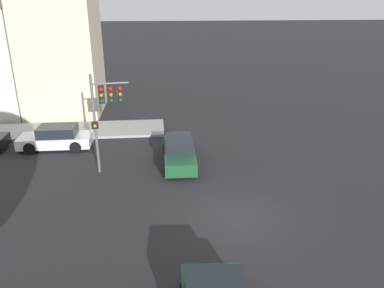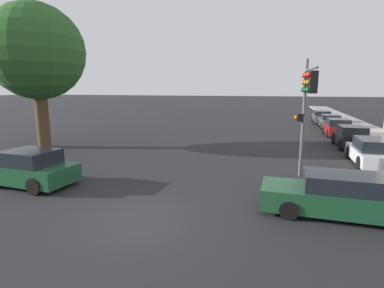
{
  "view_description": "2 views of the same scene",
  "coord_description": "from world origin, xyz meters",
  "views": [
    {
      "loc": [
        -13.83,
        3.38,
        8.9
      ],
      "look_at": [
        2.74,
        1.77,
        2.39
      ],
      "focal_mm": 35.0,
      "sensor_mm": 36.0,
      "label": 1
    },
    {
      "loc": [
        4.03,
        -7.92,
        4.08
      ],
      "look_at": [
        0.05,
        5.81,
        1.4
      ],
      "focal_mm": 28.0,
      "sensor_mm": 36.0,
      "label": 2
    }
  ],
  "objects": [
    {
      "name": "traffic_signal",
      "position": [
        5.17,
        5.98,
        3.86
      ],
      "size": [
        0.76,
        2.01,
        5.36
      ],
      "rotation": [
        0.0,
        0.0,
        3.27
      ],
      "color": "#515456",
      "rests_on": "ground_plane"
    },
    {
      "name": "ground_plane",
      "position": [
        0.0,
        0.0,
        0.0
      ],
      "size": [
        300.0,
        300.0,
        0.0
      ],
      "primitive_type": "plane",
      "color": "black"
    },
    {
      "name": "crossing_car_1",
      "position": [
        6.04,
        2.19,
        0.66
      ],
      "size": [
        4.82,
        1.89,
        1.39
      ],
      "rotation": [
        0.0,
        0.0,
        3.12
      ],
      "color": "#194728",
      "rests_on": "ground_plane"
    },
    {
      "name": "parked_car_0",
      "position": [
        8.95,
        9.77,
        0.69
      ],
      "size": [
        1.98,
        4.45,
        1.45
      ],
      "rotation": [
        0.0,
        0.0,
        1.56
      ],
      "color": "silver",
      "rests_on": "ground_plane"
    }
  ]
}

